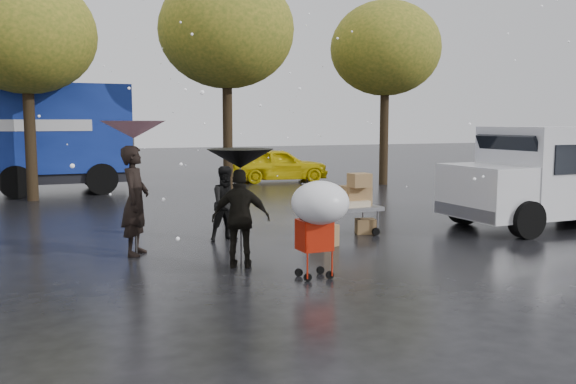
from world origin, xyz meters
name	(u,v)px	position (x,y,z in m)	size (l,w,h in m)	color
ground	(266,261)	(0.00, 0.00, 0.00)	(90.00, 90.00, 0.00)	black
person_pink	(135,201)	(-1.90, 1.33, 0.95)	(0.69, 0.46, 1.90)	black
person_middle	(227,204)	(-0.06, 1.92, 0.73)	(0.71, 0.55, 1.46)	black
person_black	(241,219)	(-0.52, -0.27, 0.79)	(0.92, 0.38, 1.57)	black
umbrella_pink	(133,130)	(-1.90, 1.33, 2.17)	(1.10, 1.10, 2.32)	#4C4C4C
umbrella_black	(240,159)	(-0.52, -0.27, 1.73)	(1.05, 1.05, 1.88)	#4C4C4C
vendor_cart	(346,200)	(2.37, 1.56, 0.73)	(1.52, 0.80, 1.27)	slate
shopping_cart	(319,208)	(0.27, -1.47, 1.06)	(0.84, 0.84, 1.46)	red
white_van	(559,174)	(7.28, 0.75, 1.16)	(4.91, 2.18, 2.20)	silver
blue_truck	(3,139)	(-4.29, 11.92, 1.76)	(8.30, 2.60, 3.50)	navy
box_ground_near	(324,236)	(1.44, 0.69, 0.20)	(0.45, 0.36, 0.40)	olive
box_ground_far	(365,226)	(2.80, 1.53, 0.15)	(0.40, 0.31, 0.31)	olive
yellow_taxi	(278,165)	(5.28, 12.45, 0.65)	(1.55, 3.84, 1.31)	yellow
tree_row	(133,32)	(-0.47, 10.00, 5.02)	(21.60, 4.40, 7.12)	black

